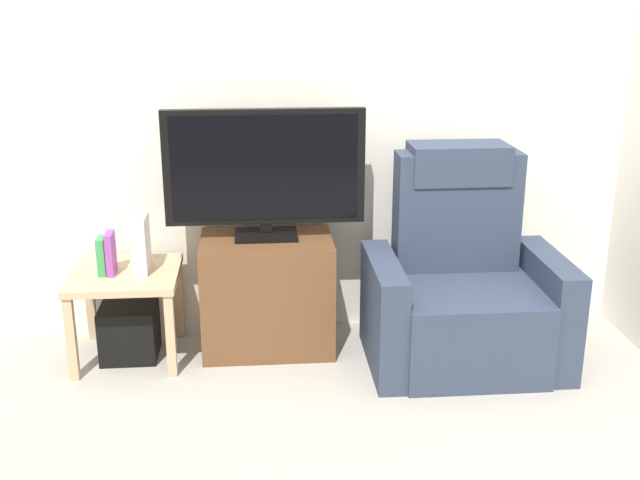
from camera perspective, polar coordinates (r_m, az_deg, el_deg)
ground_plane at (r=3.51m, az=-1.47°, el=-13.57°), size 6.40×6.40×0.00m
wall_back at (r=4.15m, az=-2.57°, el=10.55°), size 6.40×0.06×2.60m
tv_stand at (r=4.12m, az=-3.88°, el=-3.90°), size 0.68×0.46×0.60m
television at (r=3.94m, az=-4.08°, el=5.07°), size 1.01×0.20×0.67m
recliner_armchair at (r=4.04m, az=10.42°, el=-3.54°), size 0.98×0.78×1.08m
side_table at (r=4.08m, az=-14.05°, el=-3.25°), size 0.54×0.54×0.47m
subwoofer_box at (r=4.18m, az=-13.79°, el=-6.48°), size 0.28×0.28×0.28m
book_leftmost at (r=4.03m, az=-15.68°, el=-1.12°), size 0.04×0.11×0.19m
book_middle at (r=4.02m, az=-15.10°, el=-0.95°), size 0.03×0.13×0.21m
game_console at (r=4.01m, az=-12.99°, el=-0.26°), size 0.07×0.20×0.29m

